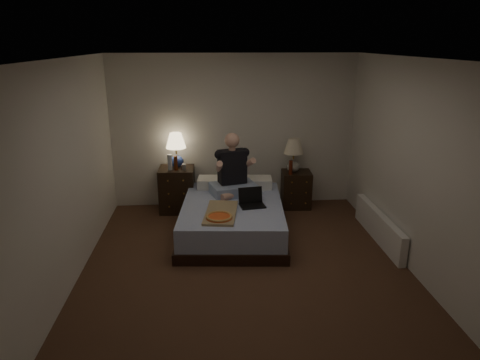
{
  "coord_description": "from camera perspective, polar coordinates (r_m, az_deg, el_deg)",
  "views": [
    {
      "loc": [
        -0.43,
        -4.68,
        2.67
      ],
      "look_at": [
        0.0,
        0.9,
        0.85
      ],
      "focal_mm": 32.0,
      "sensor_mm": 36.0,
      "label": 1
    }
  ],
  "objects": [
    {
      "name": "wall_left",
      "position": [
        5.14,
        -22.01,
        0.61
      ],
      "size": [
        0.0,
        4.5,
        2.5
      ],
      "primitive_type": "cube",
      "rotation": [
        1.57,
        0.0,
        1.57
      ],
      "color": "white",
      "rests_on": "ground"
    },
    {
      "name": "laptop",
      "position": [
        5.95,
        1.67,
        -2.46
      ],
      "size": [
        0.38,
        0.33,
        0.24
      ],
      "primitive_type": null,
      "rotation": [
        0.0,
        0.0,
        0.16
      ],
      "color": "black",
      "rests_on": "bed"
    },
    {
      "name": "beer_bottle_left",
      "position": [
        6.82,
        -8.57,
        2.25
      ],
      "size": [
        0.06,
        0.06,
        0.23
      ],
      "primitive_type": "cylinder",
      "color": "#5B230D",
      "rests_on": "nightstand_left"
    },
    {
      "name": "wall_back",
      "position": [
        7.09,
        -0.84,
        6.46
      ],
      "size": [
        4.0,
        0.0,
        2.5
      ],
      "primitive_type": "cube",
      "rotation": [
        1.57,
        0.0,
        0.0
      ],
      "color": "white",
      "rests_on": "ground"
    },
    {
      "name": "wall_front",
      "position": [
        2.85,
        4.99,
        -12.02
      ],
      "size": [
        4.0,
        0.0,
        2.5
      ],
      "primitive_type": "cube",
      "rotation": [
        -1.57,
        0.0,
        0.0
      ],
      "color": "white",
      "rests_on": "ground"
    },
    {
      "name": "lamp_right",
      "position": [
        7.04,
        7.15,
        3.26
      ],
      "size": [
        0.41,
        0.41,
        0.56
      ],
      "primitive_type": null,
      "rotation": [
        0.0,
        0.0,
        -0.35
      ],
      "color": "gray",
      "rests_on": "nightstand_right"
    },
    {
      "name": "soda_can",
      "position": [
        6.82,
        -7.47,
        1.73
      ],
      "size": [
        0.07,
        0.07,
        0.1
      ],
      "primitive_type": "cylinder",
      "color": "beige",
      "rests_on": "nightstand_left"
    },
    {
      "name": "wall_right",
      "position": [
        5.46,
        22.21,
        1.57
      ],
      "size": [
        0.0,
        4.5,
        2.5
      ],
      "primitive_type": "cube",
      "rotation": [
        1.57,
        0.0,
        -1.57
      ],
      "color": "white",
      "rests_on": "ground"
    },
    {
      "name": "water_bottle",
      "position": [
        6.85,
        -9.34,
        2.35
      ],
      "size": [
        0.07,
        0.07,
        0.25
      ],
      "primitive_type": "cylinder",
      "color": "silver",
      "rests_on": "nightstand_left"
    },
    {
      "name": "beer_bottle_right",
      "position": [
        6.95,
        6.77,
        1.66
      ],
      "size": [
        0.06,
        0.06,
        0.23
      ],
      "primitive_type": "cylinder",
      "color": "#501A0B",
      "rests_on": "nightstand_right"
    },
    {
      "name": "ceiling",
      "position": [
        4.7,
        0.88,
        15.94
      ],
      "size": [
        4.0,
        4.5,
        0.0
      ],
      "primitive_type": "cube",
      "rotation": [
        3.14,
        0.0,
        0.0
      ],
      "color": "white",
      "rests_on": "ground"
    },
    {
      "name": "bed",
      "position": [
        6.19,
        -1.01,
        -5.15
      ],
      "size": [
        1.55,
        1.98,
        0.47
      ],
      "primitive_type": "cube",
      "rotation": [
        0.0,
        0.0,
        -0.08
      ],
      "color": "#5C73B9",
      "rests_on": "floor"
    },
    {
      "name": "person",
      "position": [
        6.32,
        -0.9,
        2.09
      ],
      "size": [
        0.77,
        0.67,
        0.93
      ],
      "primitive_type": null,
      "rotation": [
        0.0,
        0.0,
        0.26
      ],
      "color": "black",
      "rests_on": "bed"
    },
    {
      "name": "lamp_left",
      "position": [
        6.95,
        -8.5,
        3.95
      ],
      "size": [
        0.36,
        0.36,
        0.56
      ],
      "primitive_type": null,
      "rotation": [
        0.0,
        0.0,
        0.14
      ],
      "color": "#294197",
      "rests_on": "nightstand_left"
    },
    {
      "name": "floor",
      "position": [
        5.41,
        0.75,
        -11.59
      ],
      "size": [
        4.0,
        4.5,
        0.0
      ],
      "primitive_type": "cube",
      "color": "#533523",
      "rests_on": "ground"
    },
    {
      "name": "radiator",
      "position": [
        6.32,
        18.03,
        -5.94
      ],
      "size": [
        0.1,
        1.6,
        0.4
      ],
      "primitive_type": "cube",
      "color": "white",
      "rests_on": "floor"
    },
    {
      "name": "nightstand_right",
      "position": [
        7.23,
        7.48,
        -1.23
      ],
      "size": [
        0.49,
        0.45,
        0.61
      ],
      "primitive_type": "cube",
      "rotation": [
        0.0,
        0.0,
        -0.06
      ],
      "color": "black",
      "rests_on": "floor"
    },
    {
      "name": "pizza_box",
      "position": [
        5.53,
        -2.79,
        -5.01
      ],
      "size": [
        0.51,
        0.81,
        0.08
      ],
      "primitive_type": null,
      "rotation": [
        0.0,
        0.0,
        -0.15
      ],
      "color": "tan",
      "rests_on": "bed"
    },
    {
      "name": "nightstand_left",
      "position": [
        7.07,
        -8.37,
        -1.24
      ],
      "size": [
        0.57,
        0.52,
        0.72
      ],
      "primitive_type": "cube",
      "rotation": [
        0.0,
        0.0,
        -0.03
      ],
      "color": "black",
      "rests_on": "floor"
    }
  ]
}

